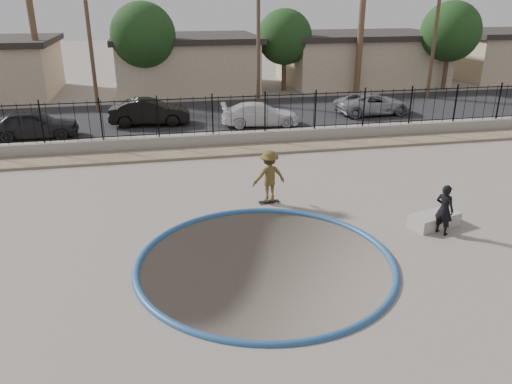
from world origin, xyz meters
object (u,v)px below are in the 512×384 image
object	(u,v)px
car_c	(260,114)
concrete_ledge	(434,220)
skater	(269,179)
car_a	(34,124)
videographer	(444,210)
car_d	(373,104)
car_b	(150,112)
skateboard	(269,201)

from	to	relation	value
car_c	concrete_ledge	bearing A→B (deg)	-164.44
skater	car_a	size ratio (longest dim) A/B	0.43
skater	concrete_ledge	size ratio (longest dim) A/B	1.11
concrete_ledge	car_c	distance (m)	13.82
skater	videographer	bearing A→B (deg)	134.67
concrete_ledge	car_c	bearing A→B (deg)	101.04
car_c	car_d	world-z (taller)	car_d
skater	car_b	distance (m)	12.62
concrete_ledge	car_b	size ratio (longest dim) A/B	0.37
skater	car_a	bearing A→B (deg)	-56.56
videographer	car_c	xyz separation A→B (m)	(-2.58, 14.07, -0.13)
car_a	car_b	xyz separation A→B (m)	(5.65, 1.60, -0.01)
concrete_ledge	car_b	world-z (taller)	car_b
videographer	car_d	distance (m)	16.01
skateboard	videographer	bearing A→B (deg)	-40.54
skater	car_d	size ratio (longest dim) A/B	0.40
skateboard	car_d	bearing A→B (deg)	48.35
skateboard	car_c	xyz separation A→B (m)	(1.99, 10.73, 0.60)
skater	car_c	world-z (taller)	skater
car_c	car_d	bearing A→B (deg)	-75.42
skateboard	car_d	xyz separation A→B (m)	(9.15, 12.00, 0.61)
concrete_ledge	car_c	world-z (taller)	car_c
skater	skateboard	xyz separation A→B (m)	(0.00, 0.00, -0.84)
skater	car_d	world-z (taller)	skater
car_d	skateboard	bearing A→B (deg)	139.54
videographer	car_a	bearing A→B (deg)	16.49
car_a	car_b	bearing A→B (deg)	-74.10
skater	skateboard	distance (m)	0.84
car_a	car_c	size ratio (longest dim) A/B	0.99
skateboard	car_c	world-z (taller)	car_c
car_b	concrete_ledge	bearing A→B (deg)	-145.95
concrete_ledge	car_b	distance (m)	17.11
videographer	car_d	xyz separation A→B (m)	(4.58, 15.34, -0.12)
skateboard	car_d	world-z (taller)	car_d
concrete_ledge	car_d	world-z (taller)	car_d
car_b	car_d	bearing A→B (deg)	-85.85
car_b	videographer	bearing A→B (deg)	-146.98
skater	skateboard	world-z (taller)	skater
car_a	car_b	distance (m)	5.88
skateboard	concrete_ledge	world-z (taller)	concrete_ledge
videographer	car_c	distance (m)	14.31
car_a	car_d	bearing A→B (deg)	-85.01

